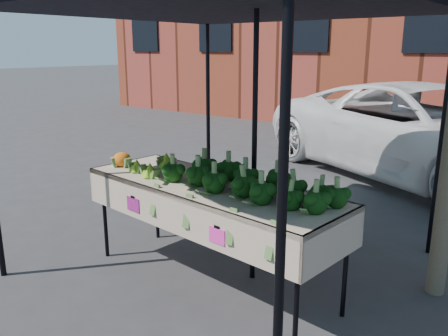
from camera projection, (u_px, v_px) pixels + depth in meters
ground at (214, 280)px, 4.13m from camera, size 90.00×90.00×0.00m
table at (210, 234)px, 3.97m from camera, size 2.46×1.00×0.90m
canopy at (227, 122)px, 4.10m from camera, size 3.16×3.16×2.74m
broccoli_heap at (249, 179)px, 3.62m from camera, size 1.57×0.54×0.22m
romanesco_cluster at (156, 162)px, 4.26m from camera, size 0.40×0.54×0.17m
cauliflower_pair at (122, 158)px, 4.43m from camera, size 0.17×0.17×0.15m
vehicle at (439, 0)px, 6.67m from camera, size 2.37×2.86×5.34m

